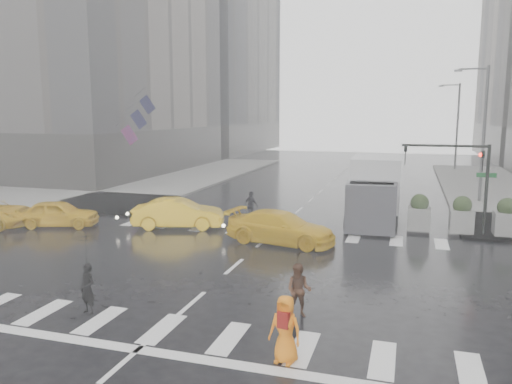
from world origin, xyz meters
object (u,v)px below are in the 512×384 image
(traffic_signal_pole, at_px, (465,171))
(box_truck, at_px, (375,188))
(pedestrian_brown, at_px, (299,290))
(taxi_front, at_px, (58,213))
(taxi_mid, at_px, (179,213))
(pedestrian_orange, at_px, (285,329))

(traffic_signal_pole, distance_m, box_truck, 4.81)
(box_truck, bearing_deg, pedestrian_brown, -96.98)
(taxi_front, distance_m, box_truck, 17.02)
(pedestrian_brown, xyz_separation_m, taxi_mid, (-8.48, 9.44, -0.03))
(pedestrian_brown, height_order, box_truck, box_truck)
(pedestrian_orange, distance_m, taxi_mid, 15.05)
(traffic_signal_pole, relative_size, taxi_front, 1.08)
(traffic_signal_pole, height_order, pedestrian_orange, traffic_signal_pole)
(taxi_mid, bearing_deg, pedestrian_orange, -160.93)
(taxi_mid, xyz_separation_m, box_truck, (9.70, 4.23, 1.15))
(taxi_front, relative_size, taxi_mid, 0.89)
(taxi_front, bearing_deg, taxi_mid, -92.68)
(traffic_signal_pole, xyz_separation_m, pedestrian_orange, (-5.27, -14.81, -2.37))
(taxi_front, bearing_deg, pedestrian_orange, -142.55)
(traffic_signal_pole, height_order, taxi_mid, traffic_signal_pole)
(box_truck, bearing_deg, taxi_front, -161.74)
(pedestrian_orange, xyz_separation_m, box_truck, (0.95, 16.47, 1.07))
(taxi_front, height_order, box_truck, box_truck)
(pedestrian_brown, distance_m, box_truck, 13.77)
(pedestrian_brown, xyz_separation_m, box_truck, (1.22, 13.67, 1.12))
(traffic_signal_pole, distance_m, pedestrian_orange, 15.90)
(pedestrian_orange, bearing_deg, box_truck, 98.04)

